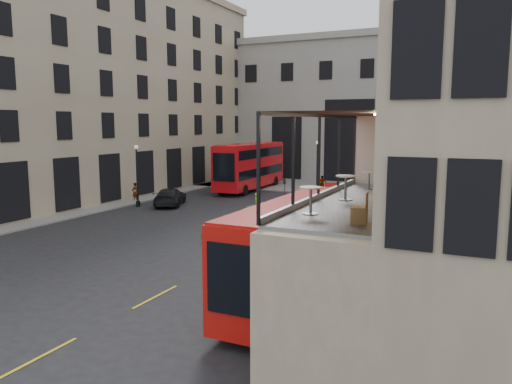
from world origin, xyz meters
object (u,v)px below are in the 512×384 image
at_px(street_lamp_a, 137,179).
at_px(cafe_chair_a, 360,214).
at_px(pedestrian_d, 426,192).
at_px(bicycle, 213,236).
at_px(pedestrian_a, 221,178).
at_px(bus_far, 250,164).
at_px(pedestrian_c, 322,184).
at_px(cafe_chair_b, 386,201).
at_px(cafe_chair_d, 394,185).
at_px(bus_near, 296,247).
at_px(pedestrian_e, 135,192).
at_px(street_lamp_b, 317,169).
at_px(cafe_chair_c, 379,194).
at_px(pedestrian_b, 274,177).
at_px(cafe_table_near, 311,196).
at_px(car_a, 254,214).
at_px(car_c, 170,197).
at_px(traffic_light_near, 284,201).
at_px(traffic_light_far, 215,170).
at_px(cafe_table_mid, 346,184).
at_px(car_b, 334,193).
at_px(cafe_table_far, 369,178).
at_px(cyclist, 257,203).

height_order(street_lamp_a, cafe_chair_a, cafe_chair_a).
bearing_deg(pedestrian_d, bicycle, 133.47).
height_order(bicycle, pedestrian_a, pedestrian_a).
xyz_separation_m(bus_far, pedestrian_c, (7.56, 1.73, -1.95)).
relative_size(cafe_chair_b, cafe_chair_d, 0.94).
height_order(bus_near, pedestrian_e, bus_near).
relative_size(street_lamp_b, pedestrian_c, 3.08).
bearing_deg(cafe_chair_a, bicycle, 132.54).
xyz_separation_m(bus_near, pedestrian_e, (-22.50, 18.25, -1.44)).
bearing_deg(pedestrian_e, cafe_chair_c, 55.98).
distance_m(street_lamp_a, pedestrian_b, 20.60).
bearing_deg(pedestrian_d, cafe_chair_d, 160.73).
bearing_deg(street_lamp_a, bus_far, 73.51).
xyz_separation_m(pedestrian_e, cafe_table_near, (24.70, -23.03, 4.25)).
bearing_deg(bicycle, street_lamp_b, 4.21).
relative_size(bus_far, pedestrian_d, 6.77).
bearing_deg(car_a, pedestrian_b, 127.16).
relative_size(bicycle, cafe_chair_c, 2.20).
bearing_deg(car_c, pedestrian_c, -147.32).
xyz_separation_m(street_lamp_a, bus_far, (4.13, 13.97, 0.42)).
distance_m(street_lamp_b, pedestrian_a, 11.76).
distance_m(street_lamp_b, bus_far, 7.17).
relative_size(car_c, pedestrian_b, 3.10).
xyz_separation_m(traffic_light_near, car_c, (-13.87, 7.75, -1.66)).
relative_size(pedestrian_a, pedestrian_b, 1.07).
xyz_separation_m(traffic_light_far, pedestrian_c, (9.69, 5.70, -1.56)).
xyz_separation_m(street_lamp_a, cafe_table_mid, (22.92, -17.87, 2.77)).
height_order(bus_far, cafe_table_mid, cafe_table_mid).
xyz_separation_m(car_b, pedestrian_b, (-10.28, 10.07, 0.03)).
height_order(traffic_light_far, bus_near, bus_near).
bearing_deg(traffic_light_far, cafe_table_far, -49.62).
distance_m(cafe_table_mid, cafe_chair_a, 4.03).
xyz_separation_m(pedestrian_a, cafe_table_mid, (23.58, -33.93, 4.25)).
distance_m(bicycle, cafe_table_far, 12.93).
distance_m(car_a, car_c, 10.78).
xyz_separation_m(bus_near, bicycle, (-7.97, 7.32, -1.86)).
distance_m(pedestrian_b, pedestrian_c, 8.54).
distance_m(car_c, pedestrian_a, 14.58).
bearing_deg(bus_far, car_a, -63.60).
bearing_deg(cafe_chair_c, cafe_chair_a, -85.95).
xyz_separation_m(car_a, cafe_table_mid, (10.76, -15.68, 4.48)).
bearing_deg(street_lamp_a, cafe_chair_a, -41.70).
relative_size(bicycle, pedestrian_d, 0.92).
bearing_deg(bicycle, cafe_chair_b, -129.56).
bearing_deg(pedestrian_a, car_b, -30.63).
xyz_separation_m(bus_near, car_b, (-5.87, 26.15, -1.50)).
relative_size(street_lamp_b, cyclist, 3.24).
bearing_deg(car_a, car_b, 96.39).
relative_size(traffic_light_near, car_b, 0.76).
height_order(street_lamp_b, car_c, street_lamp_b).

